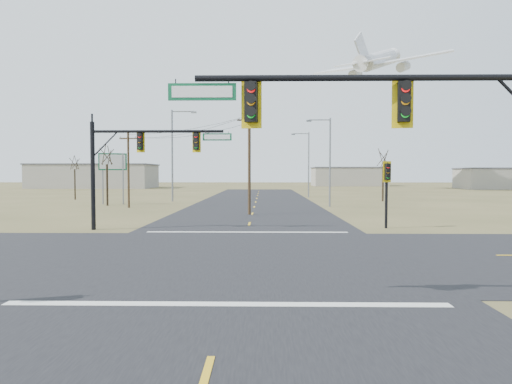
# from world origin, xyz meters

# --- Properties ---
(ground) EXTENTS (320.00, 320.00, 0.00)m
(ground) POSITION_xyz_m (0.00, 0.00, 0.00)
(ground) COLOR olive
(ground) RESTS_ON ground
(road_ew) EXTENTS (160.00, 14.00, 0.02)m
(road_ew) POSITION_xyz_m (0.00, 0.00, 0.01)
(road_ew) COLOR black
(road_ew) RESTS_ON ground
(road_ns) EXTENTS (14.00, 160.00, 0.02)m
(road_ns) POSITION_xyz_m (0.00, 0.00, 0.01)
(road_ns) COLOR black
(road_ns) RESTS_ON ground
(stop_bar_near) EXTENTS (12.00, 0.40, 0.01)m
(stop_bar_near) POSITION_xyz_m (0.00, -7.50, 0.03)
(stop_bar_near) COLOR silver
(stop_bar_near) RESTS_ON road_ns
(stop_bar_far) EXTENTS (12.00, 0.40, 0.01)m
(stop_bar_far) POSITION_xyz_m (0.00, 7.50, 0.03)
(stop_bar_far) COLOR silver
(stop_bar_far) RESTS_ON road_ns
(mast_arm_near) EXTENTS (10.33, 0.50, 6.64)m
(mast_arm_near) POSITION_xyz_m (4.82, -7.50, 4.85)
(mast_arm_near) COLOR black
(mast_arm_near) RESTS_ON ground
(mast_arm_far) EXTENTS (8.83, 0.52, 6.75)m
(mast_arm_far) POSITION_xyz_m (-6.63, 8.73, 4.89)
(mast_arm_far) COLOR black
(mast_arm_far) RESTS_ON ground
(pedestal_signal_ne) EXTENTS (0.64, 0.55, 4.34)m
(pedestal_signal_ne) POSITION_xyz_m (8.89, 9.69, 3.18)
(pedestal_signal_ne) COLOR black
(pedestal_signal_ne) RESTS_ON ground
(utility_pole_near) EXTENTS (2.05, 0.73, 8.62)m
(utility_pole_near) POSITION_xyz_m (-0.23, 19.22, 4.51)
(utility_pole_near) COLOR #44311D
(utility_pole_near) RESTS_ON ground
(utility_pole_far) EXTENTS (1.87, 0.43, 7.69)m
(utility_pole_far) POSITION_xyz_m (-12.87, 26.86, 4.06)
(utility_pole_far) COLOR #44311D
(utility_pole_far) RESTS_ON ground
(highway_sign) EXTENTS (2.91, 1.25, 5.83)m
(highway_sign) POSITION_xyz_m (-16.22, 32.09, 4.14)
(highway_sign) COLOR slate
(highway_sign) RESTS_ON ground
(streetlight_a) EXTENTS (2.62, 0.40, 9.35)m
(streetlight_a) POSITION_xyz_m (7.77, 28.65, 5.25)
(streetlight_a) COLOR slate
(streetlight_a) RESTS_ON ground
(streetlight_b) EXTENTS (2.69, 0.43, 9.59)m
(streetlight_b) POSITION_xyz_m (7.41, 47.94, 5.38)
(streetlight_b) COLOR slate
(streetlight_b) RESTS_ON ground
(streetlight_c) EXTENTS (3.19, 0.33, 11.46)m
(streetlight_c) POSITION_xyz_m (-10.25, 37.51, 6.44)
(streetlight_c) COLOR slate
(streetlight_c) RESTS_ON ground
(bare_tree_a) EXTENTS (3.06, 3.06, 7.08)m
(bare_tree_a) POSITION_xyz_m (-16.12, 29.87, 5.61)
(bare_tree_a) COLOR black
(bare_tree_a) RESTS_ON ground
(bare_tree_b) EXTENTS (2.61, 2.61, 6.27)m
(bare_tree_b) POSITION_xyz_m (-24.35, 41.06, 5.01)
(bare_tree_b) COLOR black
(bare_tree_b) RESTS_ON ground
(bare_tree_c) EXTENTS (3.65, 3.65, 7.07)m
(bare_tree_c) POSITION_xyz_m (16.08, 38.33, 5.54)
(bare_tree_c) COLOR black
(bare_tree_c) RESTS_ON ground
(warehouse_left) EXTENTS (28.00, 14.00, 5.50)m
(warehouse_left) POSITION_xyz_m (-40.00, 90.00, 2.75)
(warehouse_left) COLOR gray
(warehouse_left) RESTS_ON ground
(warehouse_mid) EXTENTS (20.00, 12.00, 5.00)m
(warehouse_mid) POSITION_xyz_m (25.00, 110.00, 2.50)
(warehouse_mid) COLOR gray
(warehouse_mid) RESTS_ON ground
(warehouse_right) EXTENTS (18.00, 10.00, 4.50)m
(warehouse_right) POSITION_xyz_m (55.00, 85.00, 2.25)
(warehouse_right) COLOR gray
(warehouse_right) RESTS_ON ground
(jet_airliner) EXTENTS (27.12, 27.35, 13.56)m
(jet_airliner) POSITION_xyz_m (24.00, 73.40, 26.32)
(jet_airliner) COLOR silver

